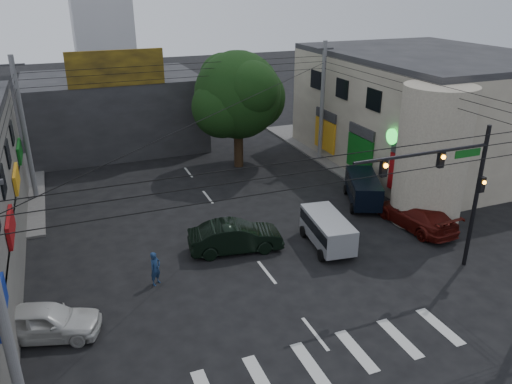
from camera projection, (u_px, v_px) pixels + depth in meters
ground at (284, 294)px, 22.67m from camera, size 160.00×160.00×0.00m
sidewalk_far_right at (383, 142)px, 44.22m from camera, size 16.00×16.00×0.15m
building_right at (426, 110)px, 38.42m from camera, size 14.00×18.00×8.00m
corner_column at (432, 156)px, 28.31m from camera, size 4.00×4.00×8.00m
building_far at (114, 111)px, 42.40m from camera, size 14.00×10.00×6.00m
billboard at (116, 68)px, 36.54m from camera, size 7.00×0.30×2.60m
street_tree at (238, 95)px, 36.48m from camera, size 6.40×6.40×8.70m
traffic_gantry at (452, 180)px, 22.62m from camera, size 7.10×0.35×7.20m
utility_pole_near_left at (4, 323)px, 13.44m from camera, size 0.32×0.32×9.20m
utility_pole_far_left at (24, 130)px, 30.99m from camera, size 0.32×0.32×9.20m
utility_pole_far_right at (322, 103)px, 38.18m from camera, size 0.32×0.32×9.20m
dark_sedan at (235, 237)px, 26.08m from camera, size 3.12×5.38×1.61m
white_compact at (45, 321)px, 19.68m from camera, size 4.13×5.24×1.45m
maroon_sedan at (416, 215)px, 28.61m from camera, size 2.90×5.54×1.52m
silver_minivan at (327, 232)px, 26.45m from camera, size 4.43×2.68×1.73m
navy_van at (363, 190)px, 31.68m from camera, size 5.73×5.01×1.79m
traffic_officer at (155, 268)px, 23.14m from camera, size 0.99×0.98×1.66m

